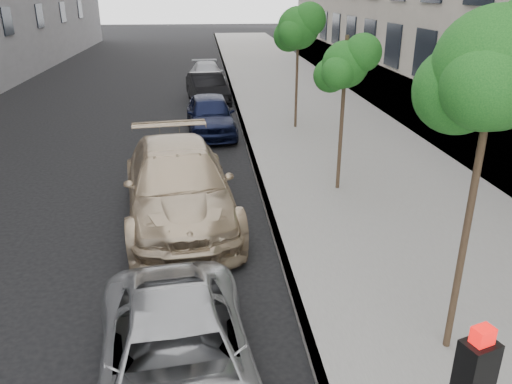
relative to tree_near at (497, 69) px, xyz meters
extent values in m
cube|color=gray|center=(1.07, 22.50, -4.17)|extent=(6.40, 72.00, 0.14)
cube|color=#9E9B93|center=(-2.05, 22.50, -4.17)|extent=(0.15, 72.00, 0.14)
cylinder|color=#38281C|center=(-0.03, 0.00, -1.70)|extent=(0.10, 0.10, 4.80)
sphere|color=#144E19|center=(-0.03, 0.00, 0.00)|extent=(1.51, 1.51, 1.51)
sphere|color=#144E19|center=(-0.33, 0.25, -0.30)|extent=(1.13, 1.13, 1.13)
cylinder|color=#38281C|center=(-0.03, 6.50, -2.12)|extent=(0.10, 0.10, 3.97)
sphere|color=#144E19|center=(-0.03, 6.50, -0.83)|extent=(1.16, 1.16, 1.16)
sphere|color=#144E19|center=(0.32, 6.30, -0.53)|extent=(0.93, 0.93, 0.93)
sphere|color=#144E19|center=(-0.33, 6.75, -1.13)|extent=(0.87, 0.87, 0.87)
cylinder|color=#38281C|center=(-0.03, 13.00, -1.91)|extent=(0.10, 0.10, 4.38)
sphere|color=#144E19|center=(-0.03, 13.00, -0.42)|extent=(1.53, 1.53, 1.53)
sphere|color=#144E19|center=(0.32, 12.80, -0.12)|extent=(1.22, 1.22, 1.22)
sphere|color=#144E19|center=(-0.33, 13.25, -0.72)|extent=(1.14, 1.14, 1.14)
cube|color=black|center=(-1.74, -3.24, -1.52)|extent=(0.28, 0.25, 0.42)
cube|color=red|center=(-1.74, -3.24, -1.25)|extent=(0.16, 0.14, 0.12)
imported|color=#A2A3A6|center=(-4.00, -0.58, -3.61)|extent=(2.56, 4.73, 1.26)
imported|color=#C6AE8D|center=(-4.21, 5.29, -3.37)|extent=(3.14, 6.25, 1.74)
imported|color=black|center=(-3.33, 12.85, -3.50)|extent=(1.98, 4.42, 1.48)
imported|color=black|center=(-3.37, 18.36, -3.53)|extent=(2.20, 4.50, 1.42)
imported|color=#96979D|center=(-3.33, 23.29, -3.61)|extent=(2.04, 4.45, 1.26)
camera|label=1|loc=(-3.52, -5.78, 0.89)|focal=35.00mm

